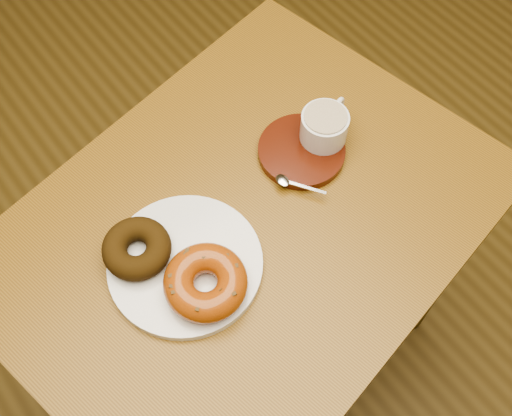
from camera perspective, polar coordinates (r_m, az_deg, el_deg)
cafe_table at (r=1.17m, az=-0.78°, el=-4.01°), size 0.93×0.77×0.78m
donut_plate at (r=1.02m, az=-6.30°, el=-5.00°), size 0.34×0.34×0.01m
donut_cinnamon at (r=1.01m, az=-10.56°, el=-3.56°), size 0.12×0.12×0.04m
donut_caramel at (r=0.97m, az=-4.51°, el=-6.61°), size 0.13×0.13×0.05m
saucer at (r=1.12m, az=4.06°, el=5.07°), size 0.15×0.15×0.02m
coffee_cup at (r=1.11m, az=6.13°, el=7.28°), size 0.11×0.08×0.06m
teaspoon at (r=1.07m, az=2.81°, el=2.35°), size 0.05×0.08×0.01m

